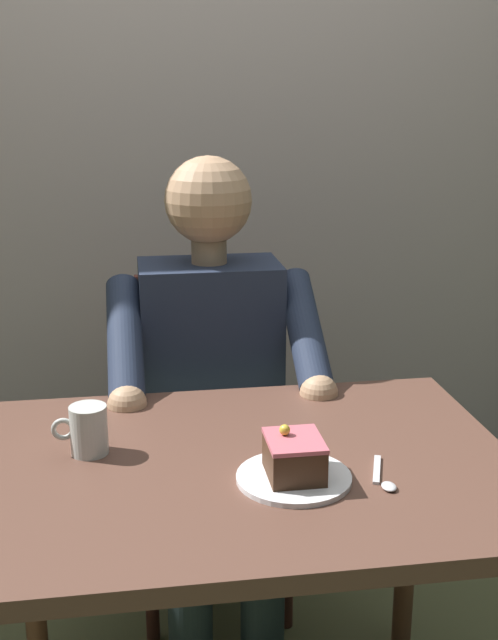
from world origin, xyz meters
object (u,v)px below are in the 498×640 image
object	(u,v)px
cake_slice	(294,457)
dessert_spoon	(383,479)
dining_table	(245,502)
seated_person	(214,392)
coffee_cup	(88,429)
chair	(208,422)

from	to	relation	value
cake_slice	dessert_spoon	distance (m)	0.17
dining_table	dessert_spoon	bearing A→B (deg)	153.38
dining_table	cake_slice	size ratio (longest dim) A/B	8.91
dining_table	seated_person	bearing A→B (deg)	-90.00
seated_person	coffee_cup	world-z (taller)	seated_person
cake_slice	coffee_cup	size ratio (longest dim) A/B	1.08
chair	cake_slice	world-z (taller)	chair
chair	coffee_cup	xyz separation A→B (m)	(0.30, 0.63, 0.28)
dining_table	chair	xyz separation A→B (m)	(0.00, -0.71, -0.14)
dining_table	coffee_cup	xyz separation A→B (m)	(0.30, -0.08, 0.14)
seated_person	cake_slice	size ratio (longest dim) A/B	10.74
dining_table	chair	bearing A→B (deg)	-90.00
seated_person	dessert_spoon	distance (m)	0.70
seated_person	coffee_cup	size ratio (longest dim) A/B	11.63
chair	seated_person	distance (m)	0.23
dining_table	dessert_spoon	distance (m)	0.28
dining_table	seated_person	size ratio (longest dim) A/B	0.83
cake_slice	dessert_spoon	xyz separation A→B (m)	(-0.16, 0.03, -0.04)
dining_table	cake_slice	distance (m)	0.18
dining_table	chair	world-z (taller)	chair
dining_table	cake_slice	xyz separation A→B (m)	(-0.08, 0.09, 0.14)
coffee_cup	chair	bearing A→B (deg)	-115.15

